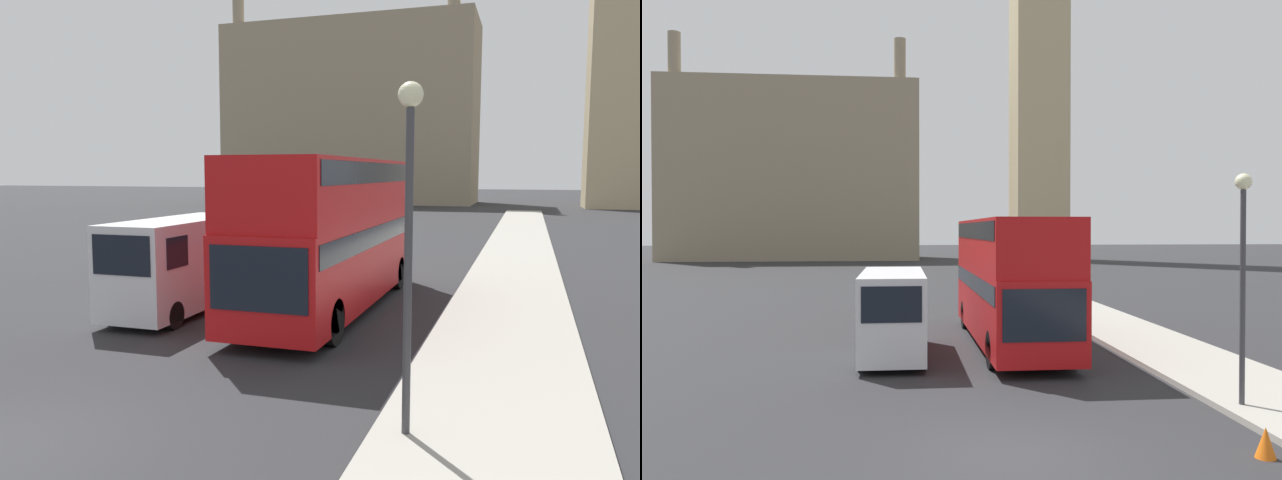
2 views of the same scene
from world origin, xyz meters
TOP-DOWN VIEW (x-y plane):
  - building_block_distant at (-15.86, 74.99)m, footprint 32.70×12.50m
  - red_double_decker_bus at (1.80, 10.48)m, footprint 2.59×10.70m
  - white_van at (-2.21, 8.68)m, footprint 1.96×5.58m
  - street_lamp at (5.52, 2.11)m, footprint 0.36×0.36m

SIDE VIEW (x-z plane):
  - white_van at x=-2.21m, z-range 0.09..2.76m
  - red_double_decker_bus at x=1.80m, z-range 0.25..4.60m
  - street_lamp at x=5.52m, z-range 1.00..6.09m
  - building_block_distant at x=-15.86m, z-range -2.53..25.93m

